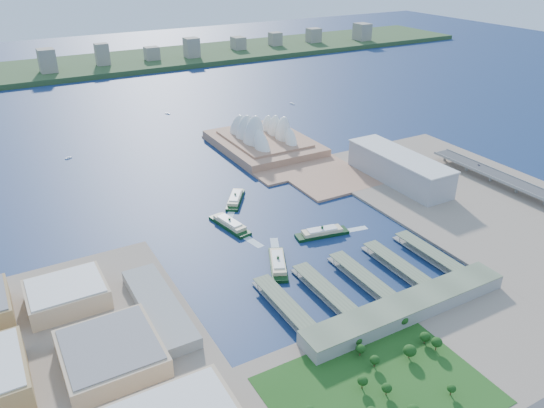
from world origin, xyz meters
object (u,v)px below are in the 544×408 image
ferry_a (230,222)px  ferry_d (322,231)px  ferry_c (278,261)px  car_c (479,165)px  ferry_b (235,197)px  opera_house (264,128)px  toaster_building (399,168)px

ferry_a → ferry_d: bearing=-50.3°
ferry_c → ferry_d: size_ratio=1.01×
ferry_a → ferry_c: ferry_a is taller
ferry_c → car_c: bearing=-144.9°
ferry_a → ferry_b: 64.83m
ferry_d → ferry_b: bearing=30.4°
opera_house → ferry_c: 330.14m
opera_house → ferry_a: size_ratio=2.98×
ferry_a → opera_house: bearing=42.3°
ferry_a → ferry_b: size_ratio=1.05×
ferry_a → car_c: bearing=-16.1°
ferry_a → ferry_c: bearing=-96.0°
ferry_d → car_c: (273.26, 30.58, 9.91)m
car_c → ferry_a: bearing=174.3°
toaster_building → ferry_c: bearing=-158.0°
opera_house → ferry_c: size_ratio=3.05×
opera_house → ferry_d: (-74.26, -266.26, -26.48)m
opera_house → car_c: opera_house is taller
ferry_a → ferry_c: size_ratio=1.03×
ferry_c → ferry_d: (71.26, 28.89, -0.05)m
ferry_c → ferry_a: bearing=-60.3°
ferry_b → ferry_d: size_ratio=0.98×
opera_house → car_c: size_ratio=44.91×
ferry_b → car_c: 330.65m
opera_house → toaster_building: bearing=-65.8°
ferry_c → car_c: 349.75m
ferry_a → ferry_d: 102.26m
opera_house → ferry_d: 277.69m
toaster_building → car_c: 114.80m
opera_house → ferry_a: opera_house is taller
ferry_a → car_c: car_c is taller
ferry_c → car_c: car_c is taller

